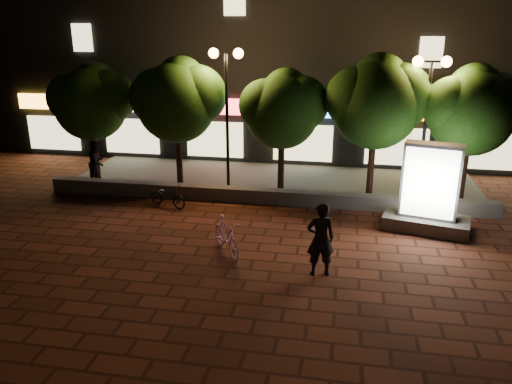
% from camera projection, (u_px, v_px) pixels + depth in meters
% --- Properties ---
extents(ground, '(80.00, 80.00, 0.00)m').
position_uv_depth(ground, '(238.00, 250.00, 13.90)').
color(ground, brown).
rests_on(ground, ground).
extents(retaining_wall, '(16.00, 0.45, 0.50)m').
position_uv_depth(retaining_wall, '(262.00, 196.00, 17.55)').
color(retaining_wall, slate).
rests_on(retaining_wall, ground).
extents(sidewalk, '(16.00, 5.00, 0.08)m').
position_uv_depth(sidewalk, '(272.00, 181.00, 19.95)').
color(sidewalk, slate).
rests_on(sidewalk, ground).
extents(building_block, '(28.00, 8.12, 11.30)m').
position_uv_depth(building_block, '(292.00, 47.00, 24.42)').
color(building_block, black).
rests_on(building_block, ground).
extents(tree_far_left, '(3.36, 2.80, 4.63)m').
position_uv_depth(tree_far_left, '(92.00, 99.00, 19.12)').
color(tree_far_left, black).
rests_on(tree_far_left, sidewalk).
extents(tree_left, '(3.60, 3.00, 4.89)m').
position_uv_depth(tree_left, '(178.00, 98.00, 18.48)').
color(tree_left, black).
rests_on(tree_left, sidewalk).
extents(tree_mid, '(3.24, 2.70, 4.50)m').
position_uv_depth(tree_mid, '(284.00, 107.00, 17.87)').
color(tree_mid, black).
rests_on(tree_mid, sidewalk).
extents(tree_right, '(3.72, 3.10, 5.07)m').
position_uv_depth(tree_right, '(378.00, 99.00, 17.20)').
color(tree_right, black).
rests_on(tree_right, sidewalk).
extents(tree_far_right, '(3.48, 2.90, 4.76)m').
position_uv_depth(tree_far_right, '(474.00, 107.00, 16.73)').
color(tree_far_right, black).
rests_on(tree_far_right, sidewalk).
extents(street_lamp_left, '(1.26, 0.36, 5.18)m').
position_uv_depth(street_lamp_left, '(226.00, 84.00, 17.72)').
color(street_lamp_left, black).
rests_on(street_lamp_left, sidewalk).
extents(street_lamp_right, '(1.26, 0.36, 4.98)m').
position_uv_depth(street_lamp_right, '(429.00, 92.00, 16.57)').
color(street_lamp_right, black).
rests_on(street_lamp_right, sidewalk).
extents(ad_kiosk, '(2.75, 1.82, 2.73)m').
position_uv_depth(ad_kiosk, '(429.00, 196.00, 14.95)').
color(ad_kiosk, slate).
rests_on(ad_kiosk, ground).
extents(scooter_pink, '(1.41, 1.70, 1.04)m').
position_uv_depth(scooter_pink, '(226.00, 236.00, 13.51)').
color(scooter_pink, '#F6A0CD').
rests_on(scooter_pink, ground).
extents(rider, '(0.81, 0.64, 1.95)m').
position_uv_depth(rider, '(321.00, 239.00, 12.22)').
color(rider, black).
rests_on(rider, ground).
extents(scooter_parked, '(1.62, 1.04, 0.80)m').
position_uv_depth(scooter_parked, '(168.00, 196.00, 17.10)').
color(scooter_parked, black).
rests_on(scooter_parked, ground).
extents(pedestrian, '(0.68, 0.86, 1.72)m').
position_uv_depth(pedestrian, '(97.00, 162.00, 19.24)').
color(pedestrian, black).
rests_on(pedestrian, sidewalk).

